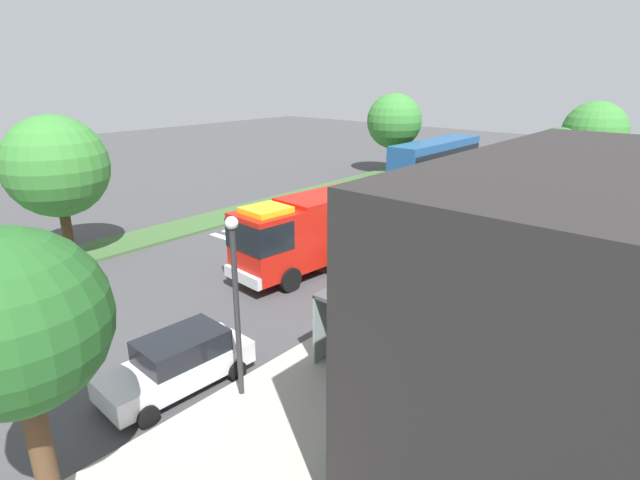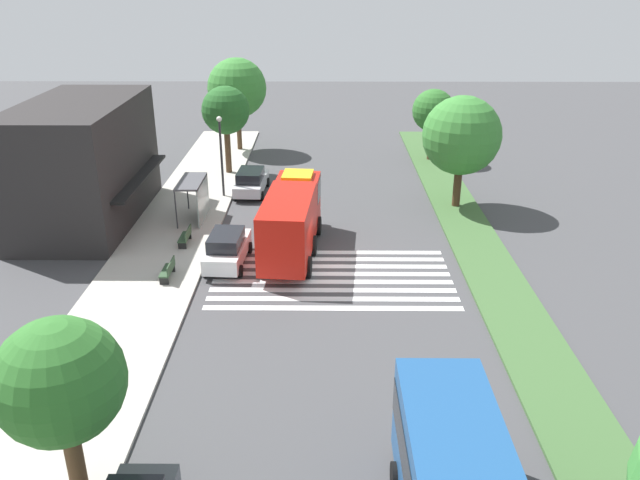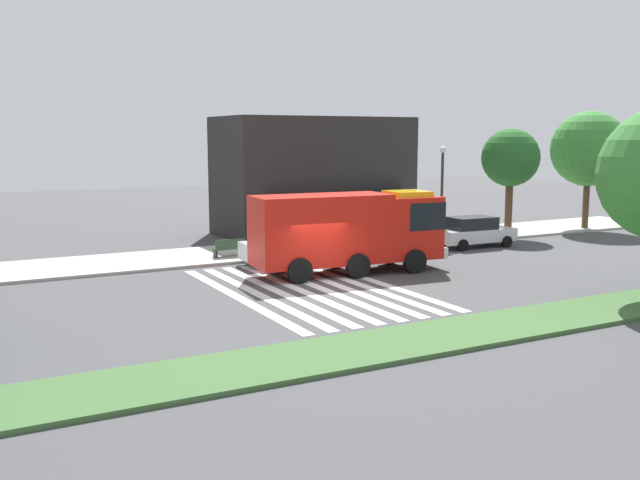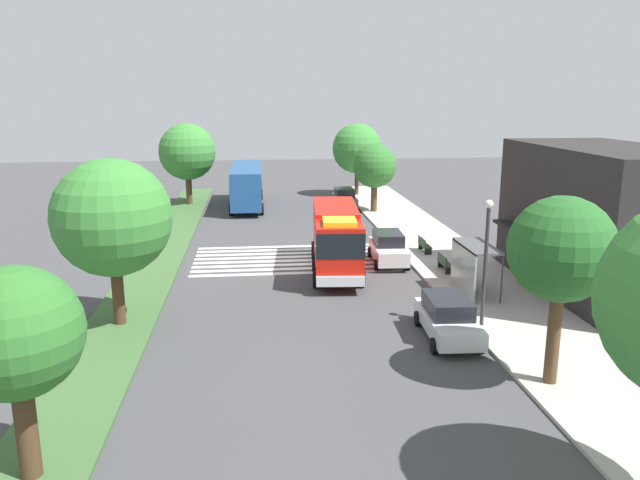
# 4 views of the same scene
# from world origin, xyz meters

# --- Properties ---
(ground_plane) EXTENTS (120.00, 120.00, 0.00)m
(ground_plane) POSITION_xyz_m (0.00, 0.00, 0.00)
(ground_plane) COLOR #424244
(sidewalk) EXTENTS (60.00, 5.27, 0.14)m
(sidewalk) POSITION_xyz_m (0.00, 9.35, 0.07)
(sidewalk) COLOR #ADA89E
(sidewalk) RESTS_ON ground_plane
(median_strip) EXTENTS (60.00, 3.00, 0.14)m
(median_strip) POSITION_xyz_m (0.00, -8.22, 0.07)
(median_strip) COLOR #3D6033
(median_strip) RESTS_ON ground_plane
(crosswalk) EXTENTS (6.75, 12.10, 0.01)m
(crosswalk) POSITION_xyz_m (-1.02, 0.00, 0.01)
(crosswalk) COLOR silver
(crosswalk) RESTS_ON ground_plane
(fire_truck) EXTENTS (9.13, 3.24, 3.65)m
(fire_truck) POSITION_xyz_m (2.33, 2.18, 2.06)
(fire_truck) COLOR red
(fire_truck) RESTS_ON ground_plane
(parked_car_west) EXTENTS (4.25, 1.98, 1.79)m
(parked_car_west) POSITION_xyz_m (-17.65, 5.52, 0.91)
(parked_car_west) COLOR #474C51
(parked_car_west) RESTS_ON ground_plane
(parked_car_mid) EXTENTS (4.55, 2.22, 1.85)m
(parked_car_mid) POSITION_xyz_m (0.55, 5.52, 0.93)
(parked_car_mid) COLOR silver
(parked_car_mid) RESTS_ON ground_plane
(parked_car_east) EXTENTS (4.65, 2.25, 1.71)m
(parked_car_east) POSITION_xyz_m (12.21, 5.52, 0.87)
(parked_car_east) COLOR silver
(parked_car_east) RESTS_ON ground_plane
(transit_bus) EXTENTS (11.34, 2.87, 3.63)m
(transit_bus) POSITION_xyz_m (-19.36, -3.02, 2.15)
(transit_bus) COLOR navy
(transit_bus) RESTS_ON ground_plane
(bus_stop_shelter) EXTENTS (3.50, 1.40, 2.46)m
(bus_stop_shelter) POSITION_xyz_m (6.97, 8.24, 1.89)
(bus_stop_shelter) COLOR #4C4C51
(bus_stop_shelter) RESTS_ON sidewalk
(bench_near_shelter) EXTENTS (1.60, 0.50, 0.90)m
(bench_near_shelter) POSITION_xyz_m (2.97, 8.23, 0.59)
(bench_near_shelter) COLOR #2D472D
(bench_near_shelter) RESTS_ON sidewalk
(bench_west_of_shelter) EXTENTS (1.60, 0.50, 0.90)m
(bench_west_of_shelter) POSITION_xyz_m (-1.35, 8.23, 0.59)
(bench_west_of_shelter) COLOR #2D472D
(bench_west_of_shelter) RESTS_ON sidewalk
(street_lamp) EXTENTS (0.36, 0.36, 5.46)m
(street_lamp) POSITION_xyz_m (11.30, 7.32, 3.41)
(street_lamp) COLOR #2D2D30
(street_lamp) RESTS_ON sidewalk
(storefront_building) EXTENTS (11.94, 6.77, 7.36)m
(storefront_building) POSITION_xyz_m (6.97, 14.96, 3.68)
(storefront_building) COLOR #282626
(storefront_building) RESTS_ON ground_plane
(sidewalk_tree_far_west) EXTENTS (4.85, 4.85, 6.94)m
(sidewalk_tree_far_west) POSITION_xyz_m (-24.53, 7.72, 4.65)
(sidewalk_tree_far_west) COLOR #47301E
(sidewalk_tree_far_west) RESTS_ON sidewalk
(sidewalk_tree_west) EXTENTS (3.66, 3.66, 5.67)m
(sidewalk_tree_west) POSITION_xyz_m (-15.44, 7.72, 3.94)
(sidewalk_tree_west) COLOR #513823
(sidewalk_tree_west) RESTS_ON sidewalk
(sidewalk_tree_east) EXTENTS (3.54, 3.54, 6.50)m
(sidewalk_tree_east) POSITION_xyz_m (16.80, 7.72, 4.83)
(sidewalk_tree_east) COLOR #513823
(sidewalk_tree_east) RESTS_ON sidewalk
(median_tree_far_west) EXTENTS (5.03, 5.03, 7.21)m
(median_tree_far_west) POSITION_xyz_m (-20.69, -8.22, 4.82)
(median_tree_far_west) COLOR #513823
(median_tree_far_west) RESTS_ON median_strip
(median_tree_west) EXTENTS (4.98, 4.98, 7.16)m
(median_tree_west) POSITION_xyz_m (9.46, -8.22, 4.79)
(median_tree_west) COLOR #47301E
(median_tree_west) RESTS_ON median_strip
(median_tree_center) EXTENTS (3.36, 3.36, 5.64)m
(median_tree_center) POSITION_xyz_m (20.54, -8.22, 4.05)
(median_tree_center) COLOR #47301E
(median_tree_center) RESTS_ON median_strip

